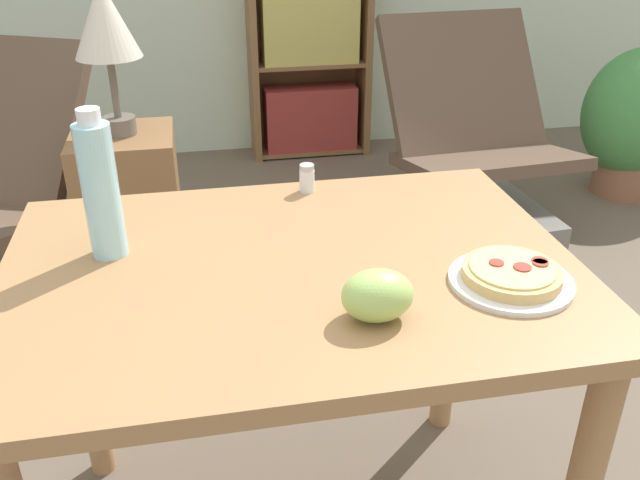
# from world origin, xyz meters

# --- Properties ---
(dining_table) EXTENTS (1.05, 0.76, 0.75)m
(dining_table) POSITION_xyz_m (-0.08, -0.10, 0.63)
(dining_table) COLOR #A37549
(dining_table) RESTS_ON ground_plane
(pizza_on_plate) EXTENTS (0.22, 0.22, 0.04)m
(pizza_on_plate) POSITION_xyz_m (0.28, -0.25, 0.76)
(pizza_on_plate) COLOR white
(pizza_on_plate) RESTS_ON dining_table
(grape_bunch) EXTENTS (0.12, 0.09, 0.08)m
(grape_bunch) POSITION_xyz_m (0.03, -0.30, 0.79)
(grape_bunch) COLOR #A8CC66
(grape_bunch) RESTS_ON dining_table
(drink_bottle) EXTENTS (0.07, 0.07, 0.28)m
(drink_bottle) POSITION_xyz_m (-0.41, -0.00, 0.88)
(drink_bottle) COLOR #A3DBEA
(drink_bottle) RESTS_ON dining_table
(salt_shaker) EXTENTS (0.03, 0.03, 0.06)m
(salt_shaker) POSITION_xyz_m (0.01, 0.22, 0.78)
(salt_shaker) COLOR white
(salt_shaker) RESTS_ON dining_table
(lounge_chair_far) EXTENTS (0.73, 0.81, 0.88)m
(lounge_chair_far) POSITION_xyz_m (0.94, 1.39, 0.29)
(lounge_chair_far) COLOR slate
(lounge_chair_far) RESTS_ON ground_plane
(bookshelf) EXTENTS (0.65, 0.24, 1.50)m
(bookshelf) POSITION_xyz_m (0.41, 2.48, 0.71)
(bookshelf) COLOR brown
(bookshelf) RESTS_ON ground_plane
(side_table) EXTENTS (0.34, 0.34, 0.63)m
(side_table) POSITION_xyz_m (-0.48, 1.08, 0.31)
(side_table) COLOR brown
(side_table) RESTS_ON ground_plane
(table_lamp) EXTENTS (0.21, 0.21, 0.49)m
(table_lamp) POSITION_xyz_m (-0.48, 1.08, 0.97)
(table_lamp) COLOR #665B51
(table_lamp) RESTS_ON side_table
(potted_plant_floor) EXTENTS (0.54, 0.46, 0.71)m
(potted_plant_floor) POSITION_xyz_m (1.85, 1.60, 0.37)
(potted_plant_floor) COLOR #8E5B42
(potted_plant_floor) RESTS_ON ground_plane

